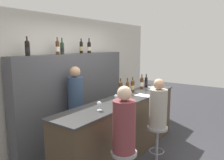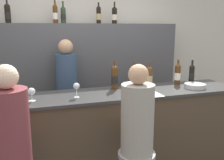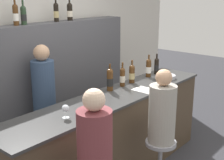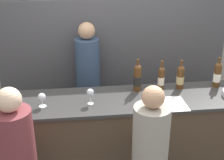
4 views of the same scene
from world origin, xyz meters
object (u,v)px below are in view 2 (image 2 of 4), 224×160
(wine_bottle_counter_1, at_px, (134,77))
(wine_glass_0, at_px, (31,92))
(wine_bottle_counter_0, at_px, (115,77))
(guest_seated_left, at_px, (10,127))
(wine_bottle_backbar_2, at_px, (63,15))
(wine_bottle_backbar_3, at_px, (99,15))
(wine_bottle_counter_2, at_px, (149,76))
(wine_bottle_counter_3, at_px, (178,74))
(wine_bottle_backbar_1, at_px, (55,14))
(wine_bottle_backbar_4, at_px, (114,15))
(wine_bottle_counter_4, at_px, (192,74))
(metal_bowl, at_px, (195,86))
(guest_seated_right, at_px, (137,116))
(wine_bottle_backbar_0, at_px, (8,13))
(wine_glass_1, at_px, (76,87))
(bartender, at_px, (68,101))

(wine_bottle_counter_1, xyz_separation_m, wine_glass_0, (-1.17, -0.24, -0.03))
(wine_bottle_counter_0, bearing_deg, guest_seated_left, -144.60)
(wine_bottle_backbar_2, bearing_deg, wine_bottle_backbar_3, 0.00)
(wine_bottle_backbar_2, bearing_deg, guest_seated_left, -109.47)
(wine_bottle_counter_2, distance_m, wine_bottle_counter_3, 0.39)
(wine_bottle_backbar_1, relative_size, wine_bottle_backbar_4, 0.99)
(wine_bottle_counter_2, relative_size, wine_bottle_backbar_1, 0.95)
(wine_bottle_backbar_2, xyz_separation_m, wine_bottle_backbar_3, (0.53, 0.00, 0.01))
(wine_bottle_backbar_4, bearing_deg, wine_bottle_counter_4, -56.26)
(wine_bottle_backbar_2, height_order, metal_bowl, wine_bottle_backbar_2)
(metal_bowl, xyz_separation_m, guest_seated_right, (-0.96, -0.53, -0.09))
(wine_bottle_counter_0, height_order, guest_seated_left, guest_seated_left)
(wine_bottle_backbar_0, height_order, wine_bottle_backbar_1, wine_bottle_backbar_1)
(wine_bottle_counter_2, xyz_separation_m, metal_bowl, (0.48, -0.25, -0.10))
(wine_bottle_counter_0, distance_m, wine_bottle_counter_4, 1.04)
(wine_bottle_backbar_0, bearing_deg, wine_bottle_backbar_3, 0.00)
(wine_bottle_counter_4, relative_size, wine_glass_1, 1.96)
(wine_bottle_counter_1, relative_size, bartender, 0.19)
(wine_glass_1, bearing_deg, wine_bottle_counter_0, 25.93)
(wine_bottle_backbar_0, bearing_deg, wine_bottle_backbar_4, 0.00)
(wine_bottle_counter_2, bearing_deg, guest_seated_left, -153.24)
(wine_bottle_backbar_0, bearing_deg, wine_bottle_backbar_2, 0.00)
(wine_bottle_counter_2, distance_m, wine_bottle_backbar_2, 1.57)
(wine_bottle_counter_4, distance_m, wine_bottle_backbar_2, 1.97)
(wine_bottle_counter_3, height_order, guest_seated_right, guest_seated_right)
(wine_bottle_counter_2, relative_size, wine_bottle_backbar_4, 0.94)
(wine_bottle_counter_0, xyz_separation_m, wine_bottle_counter_4, (1.04, 0.00, -0.02))
(wine_bottle_backbar_2, bearing_deg, bartender, -94.44)
(wine_bottle_backbar_2, bearing_deg, wine_bottle_backbar_4, 0.00)
(wine_bottle_counter_4, bearing_deg, wine_bottle_counter_2, -180.00)
(wine_glass_0, bearing_deg, wine_glass_1, 0.00)
(wine_bottle_counter_1, bearing_deg, wine_bottle_counter_3, 0.00)
(wine_glass_0, xyz_separation_m, bartender, (0.46, 0.94, -0.40))
(wine_glass_1, relative_size, guest_seated_left, 0.18)
(wine_bottle_counter_2, bearing_deg, wine_bottle_backbar_0, 147.08)
(wine_bottle_counter_2, bearing_deg, wine_bottle_backbar_4, 95.74)
(wine_bottle_backbar_1, relative_size, wine_bottle_backbar_3, 1.04)
(wine_bottle_counter_0, distance_m, wine_bottle_backbar_0, 1.76)
(wine_bottle_counter_0, bearing_deg, wine_bottle_backbar_0, 138.34)
(bartender, bearing_deg, wine_bottle_backbar_2, 85.56)
(guest_seated_left, bearing_deg, wine_bottle_backbar_3, 57.30)
(wine_bottle_counter_3, height_order, bartender, bartender)
(wine_bottle_counter_3, distance_m, bartender, 1.54)
(wine_glass_1, bearing_deg, wine_glass_0, 180.00)
(wine_bottle_counter_2, bearing_deg, wine_glass_0, -170.21)
(guest_seated_left, height_order, guest_seated_right, guest_seated_left)
(wine_bottle_counter_2, distance_m, guest_seated_left, 1.72)
(wine_bottle_counter_2, relative_size, metal_bowl, 1.24)
(wine_glass_0, bearing_deg, wine_bottle_backbar_4, 45.66)
(wine_bottle_backbar_3, bearing_deg, wine_bottle_backbar_2, -180.00)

